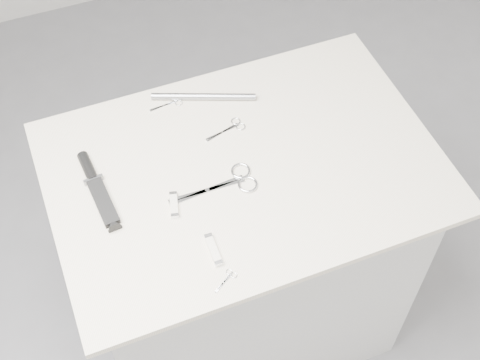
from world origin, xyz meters
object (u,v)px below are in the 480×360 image
object	(u,v)px
pocket_knife_a	(213,250)
pocket_knife_b	(174,205)
plinth	(243,258)
metal_rail	(203,97)
large_shears	(231,182)
tiny_scissors	(227,279)
sheathed_knife	(96,186)
embroidery_scissors_a	(231,128)
embroidery_scissors_b	(171,103)

from	to	relation	value
pocket_knife_a	pocket_knife_b	world-z (taller)	pocket_knife_a
plinth	metal_rail	xyz separation A→B (m)	(-0.02, 0.26, 0.48)
large_shears	tiny_scissors	distance (m)	0.27
plinth	tiny_scissors	xyz separation A→B (m)	(-0.16, -0.29, 0.47)
plinth	sheathed_knife	world-z (taller)	sheathed_knife
plinth	metal_rail	size ratio (longest dim) A/B	3.13
embroidery_scissors_a	sheathed_knife	world-z (taller)	sheathed_knife
large_shears	embroidery_scissors_a	bearing A→B (deg)	67.94
embroidery_scissors_a	sheathed_knife	bearing A→B (deg)	175.94
pocket_knife_a	metal_rail	xyz separation A→B (m)	(0.14, 0.47, 0.00)
tiny_scissors	sheathed_knife	xyz separation A→B (m)	(-0.21, 0.36, 0.01)
sheathed_knife	pocket_knife_a	size ratio (longest dim) A/B	2.73
tiny_scissors	sheathed_knife	size ratio (longest dim) A/B	0.27
metal_rail	tiny_scissors	bearing A→B (deg)	-104.22
embroidery_scissors_a	tiny_scissors	size ratio (longest dim) A/B	1.80
sheathed_knife	metal_rail	xyz separation A→B (m)	(0.35, 0.19, 0.00)
embroidery_scissors_b	metal_rail	distance (m)	0.09
pocket_knife_a	metal_rail	size ratio (longest dim) A/B	0.30
large_shears	tiny_scissors	world-z (taller)	large_shears
embroidery_scissors_a	metal_rail	bearing A→B (deg)	91.22
embroidery_scissors_a	sheathed_knife	distance (m)	0.39
tiny_scissors	embroidery_scissors_a	bearing A→B (deg)	36.52
embroidery_scissors_b	plinth	bearing A→B (deg)	-74.42
tiny_scissors	embroidery_scissors_b	bearing A→B (deg)	53.84
sheathed_knife	pocket_knife_b	size ratio (longest dim) A/B	3.16
embroidery_scissors_b	large_shears	bearing A→B (deg)	-85.48
large_shears	tiny_scissors	bearing A→B (deg)	-114.01
sheathed_knife	plinth	bearing A→B (deg)	-105.40
large_shears	tiny_scissors	xyz separation A→B (m)	(-0.11, -0.25, -0.00)
large_shears	embroidery_scissors_a	distance (m)	0.18
tiny_scissors	metal_rail	bearing A→B (deg)	44.49
plinth	pocket_knife_b	distance (m)	0.52
large_shears	metal_rail	bearing A→B (deg)	82.68
sheathed_knife	pocket_knife_a	bearing A→B (deg)	-147.79
embroidery_scissors_b	metal_rail	bearing A→B (deg)	-16.47
plinth	pocket_knife_a	size ratio (longest dim) A/B	10.27
sheathed_knife	pocket_knife_a	xyz separation A→B (m)	(0.21, -0.28, -0.00)
tiny_scissors	sheathed_knife	distance (m)	0.42
large_shears	plinth	bearing A→B (deg)	36.36
large_shears	pocket_knife_b	size ratio (longest dim) A/B	2.94
embroidery_scissors_a	pocket_knife_b	distance (m)	0.29
large_shears	embroidery_scissors_b	xyz separation A→B (m)	(-0.06, 0.32, -0.00)
large_shears	embroidery_scissors_a	xyz separation A→B (m)	(0.07, 0.17, -0.00)
plinth	sheathed_knife	xyz separation A→B (m)	(-0.37, 0.07, 0.48)
plinth	pocket_knife_a	xyz separation A→B (m)	(-0.16, -0.21, 0.48)
embroidery_scissors_a	tiny_scissors	xyz separation A→B (m)	(-0.17, -0.42, -0.00)
plinth	embroidery_scissors_a	xyz separation A→B (m)	(0.01, 0.13, 0.47)
embroidery_scissors_a	pocket_knife_b	xyz separation A→B (m)	(-0.22, -0.19, 0.00)
pocket_knife_a	metal_rail	distance (m)	0.49
embroidery_scissors_b	metal_rail	xyz separation A→B (m)	(0.09, -0.02, 0.01)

